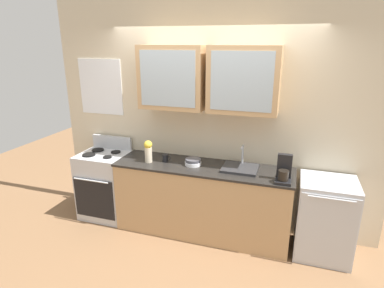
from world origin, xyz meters
The scene contains 10 objects.
ground_plane centered at (0.00, 0.00, 0.00)m, with size 10.00×10.00×0.00m, color brown.
back_wall_unit centered at (-0.01, 0.29, 1.54)m, with size 4.14×0.43×2.84m.
counter centered at (0.00, 0.00, 0.45)m, with size 2.15×0.60×0.90m.
stove_range centered at (-1.39, 0.00, 0.46)m, with size 0.62×0.59×1.08m.
sink_faucet centered at (0.44, 0.03, 0.92)m, with size 0.41×0.35×0.26m.
bowl_stack centered at (-0.12, 0.00, 0.94)m, with size 0.20×0.20×0.08m.
vase centered at (-0.68, -0.07, 1.05)m, with size 0.10×0.10×0.28m.
cup_near_sink centered at (-0.48, 0.00, 0.95)m, with size 0.11×0.07×0.09m.
dishwasher centered at (1.42, 0.00, 0.45)m, with size 0.60×0.58×0.90m.
coffee_maker centered at (0.94, -0.15, 1.01)m, with size 0.17×0.20×0.29m.
Camera 1 is at (0.99, -3.44, 2.33)m, focal length 30.00 mm.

